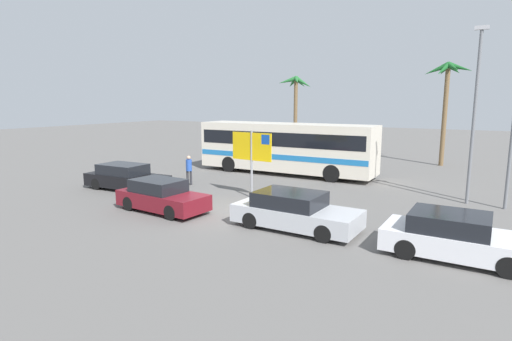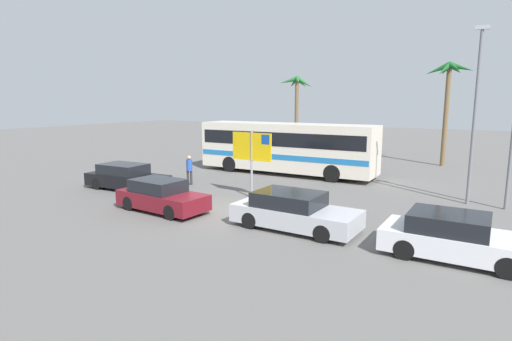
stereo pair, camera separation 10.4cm
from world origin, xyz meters
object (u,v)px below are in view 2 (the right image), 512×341
ferry_sign (252,149)px  pedestrian_crossing_lot (189,168)px  car_silver (294,211)px  car_maroon (161,196)px  car_black (126,177)px  car_white (454,237)px  bus_front_coach (286,146)px

ferry_sign → pedestrian_crossing_lot: bearing=174.6°
car_silver → car_maroon: same height
ferry_sign → car_black: size_ratio=0.70×
car_white → car_black: bearing=174.1°
car_silver → car_maroon: bearing=-172.1°
pedestrian_crossing_lot → car_black: bearing=98.5°
car_black → car_silver: (10.35, -1.64, 0.00)m
ferry_sign → car_maroon: (-2.09, -3.93, -1.69)m
car_silver → pedestrian_crossing_lot: (-8.24, 4.18, 0.31)m
car_silver → ferry_sign: bearing=140.1°
ferry_sign → car_silver: bearing=-36.5°
ferry_sign → pedestrian_crossing_lot: ferry_sign is taller
pedestrian_crossing_lot → car_maroon: bearing=165.2°
bus_front_coach → car_white: bus_front_coach is taller
car_white → pedestrian_crossing_lot: 14.19m
car_black → pedestrian_crossing_lot: size_ratio=2.82×
pedestrian_crossing_lot → bus_front_coach: bearing=-69.2°
ferry_sign → car_maroon: ferry_sign is taller
car_black → car_silver: 10.48m
car_white → pedestrian_crossing_lot: size_ratio=2.57×
car_maroon → car_white: bearing=6.6°
bus_front_coach → pedestrian_crossing_lot: bearing=-117.4°
car_black → pedestrian_crossing_lot: pedestrian_crossing_lot is taller
bus_front_coach → pedestrian_crossing_lot: size_ratio=6.94×
car_black → car_maroon: same height
car_maroon → bus_front_coach: bearing=91.5°
car_silver → car_black: bearing=172.9°
bus_front_coach → car_white: 14.67m
car_black → car_silver: same height
ferry_sign → car_silver: (3.71, -3.32, -1.69)m
bus_front_coach → car_maroon: bearing=-93.0°
car_white → car_maroon: same height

